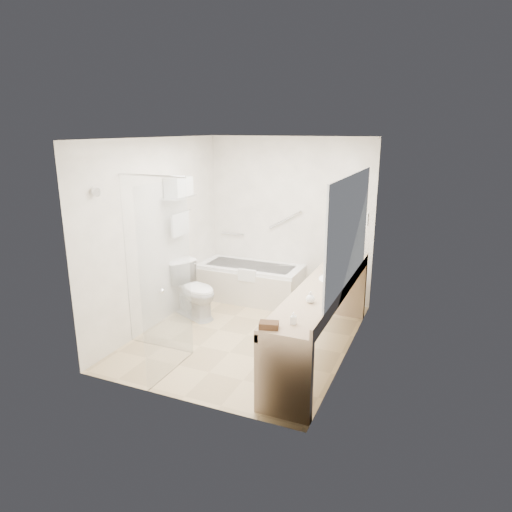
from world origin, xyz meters
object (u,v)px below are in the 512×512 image
at_px(amenity_basket, 269,325).
at_px(water_bottle_left, 341,260).
at_px(bathtub, 250,282).
at_px(toilet, 194,290).
at_px(vanity_counter, 322,305).

distance_m(amenity_basket, water_bottle_left, 2.18).
bearing_deg(bathtub, toilet, -115.38).
bearing_deg(water_bottle_left, amenity_basket, -94.18).
bearing_deg(toilet, vanity_counter, -78.14).
xyz_separation_m(amenity_basket, water_bottle_left, (0.16, 2.18, 0.06)).
height_order(bathtub, amenity_basket, amenity_basket).
bearing_deg(vanity_counter, amenity_basket, -97.62).
bearing_deg(bathtub, amenity_basket, -62.80).
bearing_deg(amenity_basket, water_bottle_left, 85.82).
xyz_separation_m(toilet, amenity_basket, (1.81, -1.69, 0.49)).
distance_m(bathtub, amenity_basket, 3.03).
height_order(toilet, water_bottle_left, water_bottle_left).
xyz_separation_m(vanity_counter, water_bottle_left, (-0.01, 0.93, 0.30)).
distance_m(vanity_counter, toilet, 2.04).
height_order(bathtub, toilet, toilet).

